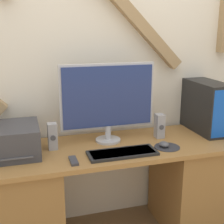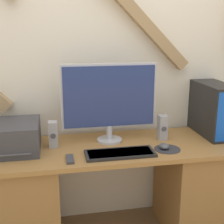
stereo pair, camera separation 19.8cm
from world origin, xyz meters
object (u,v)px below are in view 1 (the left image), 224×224
monitor (108,99)px  remote_control (74,161)px  mouse (164,144)px  speaker_right (160,126)px  keyboard (122,153)px  speaker_left (52,136)px  computer_tower (207,107)px  printer (13,140)px

monitor → remote_control: size_ratio=5.28×
mouse → remote_control: 0.62m
speaker_right → remote_control: (-0.67, -0.25, -0.08)m
keyboard → remote_control: size_ratio=3.54×
speaker_left → remote_control: 0.27m
monitor → computer_tower: monitor is taller
keyboard → computer_tower: size_ratio=1.02×
computer_tower → printer: size_ratio=1.19×
keyboard → computer_tower: 0.83m
speaker_right → mouse: bearing=-105.4°
monitor → printer: monitor is taller
keyboard → remote_control: bearing=-175.3°
monitor → computer_tower: bearing=0.2°
printer → remote_control: size_ratio=2.91×
monitor → speaker_left: size_ratio=3.73×
mouse → computer_tower: bearing=26.5°
speaker_left → speaker_right: bearing=0.2°
keyboard → remote_control: 0.32m
speaker_left → printer: bearing=-175.6°
computer_tower → remote_control: 1.13m
monitor → remote_control: monitor is taller
keyboard → remote_control: keyboard is taller
monitor → printer: bearing=-174.8°
computer_tower → keyboard: bearing=-161.1°
computer_tower → monitor: bearing=-179.8°
keyboard → mouse: 0.31m
computer_tower → speaker_left: 1.18m
keyboard → speaker_left: size_ratio=2.50×
computer_tower → printer: 1.43m
mouse → computer_tower: (0.46, 0.23, 0.17)m
speaker_left → speaker_right: same height
mouse → speaker_left: bearing=165.4°
speaker_left → speaker_right: (0.77, 0.00, 0.00)m
printer → speaker_left: bearing=4.4°
monitor → keyboard: (0.02, -0.26, -0.30)m
monitor → keyboard: monitor is taller
keyboard → speaker_right: (0.36, 0.22, 0.08)m
speaker_left → remote_control: (0.09, -0.24, -0.08)m
mouse → printer: size_ratio=0.21×
printer → keyboard: bearing=-16.9°
mouse → speaker_right: speaker_right is taller
mouse → computer_tower: 0.54m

